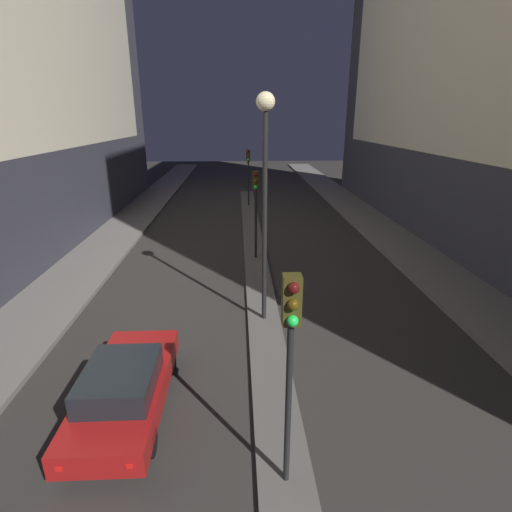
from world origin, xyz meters
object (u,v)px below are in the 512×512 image
(traffic_light_near, at_px, (291,338))
(traffic_light_mid, at_px, (256,195))
(traffic_light_far, at_px, (248,165))
(street_lamp, at_px, (265,162))
(car_left_lane, at_px, (125,387))

(traffic_light_near, xyz_separation_m, traffic_light_mid, (0.00, 13.34, 0.00))
(traffic_light_near, relative_size, traffic_light_far, 1.00)
(traffic_light_near, distance_m, traffic_light_far, 26.27)
(traffic_light_far, bearing_deg, street_lamp, -90.00)
(traffic_light_near, bearing_deg, traffic_light_mid, 90.00)
(traffic_light_near, height_order, car_left_lane, traffic_light_near)
(traffic_light_near, xyz_separation_m, car_left_lane, (-3.72, 2.26, -2.62))
(traffic_light_far, xyz_separation_m, car_left_lane, (-3.72, -24.01, -2.62))
(street_lamp, bearing_deg, traffic_light_far, 90.00)
(traffic_light_far, relative_size, car_left_lane, 0.93)
(traffic_light_far, bearing_deg, traffic_light_near, -90.00)
(traffic_light_far, xyz_separation_m, street_lamp, (0.00, -19.45, 2.27))
(traffic_light_mid, relative_size, traffic_light_far, 1.00)
(car_left_lane, bearing_deg, traffic_light_mid, 71.44)
(traffic_light_far, height_order, street_lamp, street_lamp)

